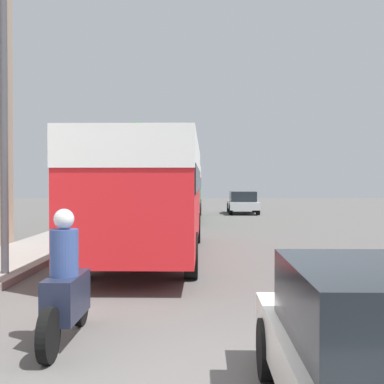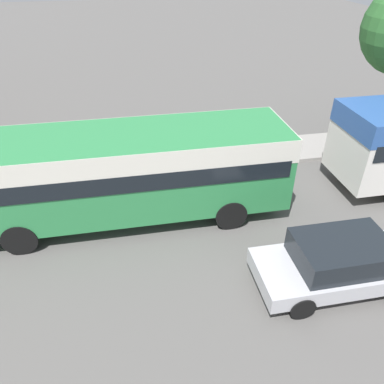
{
  "view_description": "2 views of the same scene",
  "coord_description": "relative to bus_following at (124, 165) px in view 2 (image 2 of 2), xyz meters",
  "views": [
    {
      "loc": [
        -0.17,
        -5.24,
        2.08
      ],
      "look_at": [
        -0.82,
        22.63,
        1.51
      ],
      "focal_mm": 50.0,
      "sensor_mm": 36.0,
      "label": 1
    },
    {
      "loc": [
        8.37,
        23.84,
        7.48
      ],
      "look_at": [
        -0.32,
        25.48,
        1.6
      ],
      "focal_mm": 35.0,
      "sensor_mm": 36.0,
      "label": 2
    }
  ],
  "objects": [
    {
      "name": "bus_following",
      "position": [
        0.0,
        0.0,
        0.0
      ],
      "size": [
        2.66,
        10.03,
        2.9
      ],
      "color": "#2D8447",
      "rests_on": "ground_plane"
    },
    {
      "name": "car_crossing",
      "position": [
        3.96,
        5.16,
        -1.15
      ],
      "size": [
        1.88,
        4.27,
        1.42
      ],
      "color": "#B7B7BC",
      "rests_on": "ground_plane"
    },
    {
      "name": "pedestrian_near_curb",
      "position": [
        -3.96,
        0.79,
        -0.95
      ],
      "size": [
        0.43,
        0.43,
        1.58
      ],
      "color": "#232838",
      "rests_on": "sidewalk"
    }
  ]
}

